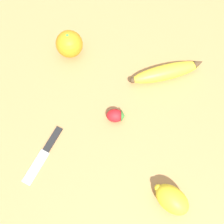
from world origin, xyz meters
The scene contains 6 objects.
ground_plane centered at (0.00, 0.00, 0.00)m, with size 3.00×3.00×0.00m, color #A87A47.
banana centered at (-0.12, 0.12, 0.02)m, with size 0.14×0.18×0.04m.
orange centered at (-0.10, -0.15, 0.04)m, with size 0.07×0.07×0.07m.
strawberry centered at (0.04, 0.04, 0.02)m, with size 0.05×0.05×0.03m.
lemon centered at (0.18, 0.22, 0.03)m, with size 0.08×0.09×0.05m.
paring_knife centered at (0.18, -0.09, 0.00)m, with size 0.15×0.03×0.01m.
Camera 1 is at (0.27, 0.11, 0.61)m, focal length 42.00 mm.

